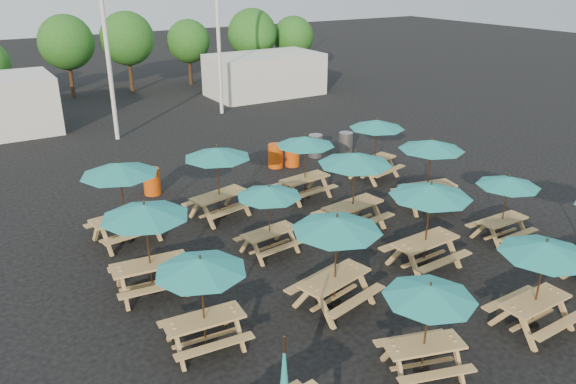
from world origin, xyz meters
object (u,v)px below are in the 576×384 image
picnic_unit_2 (145,216)px  picnic_unit_4 (429,297)px  picnic_unit_10 (355,163)px  picnic_unit_5 (337,229)px  picnic_unit_7 (217,157)px  waste_bin_0 (152,181)px  waste_bin_2 (292,155)px  waste_bin_4 (346,143)px  waste_bin_3 (315,146)px  picnic_unit_8 (545,253)px  picnic_unit_11 (305,144)px  picnic_unit_9 (430,195)px  picnic_unit_6 (269,195)px  picnic_unit_3 (120,173)px  waste_bin_1 (276,156)px  picnic_unit_15 (377,127)px  picnic_unit_1 (201,270)px  picnic_unit_13 (508,185)px  picnic_unit_14 (431,149)px

picnic_unit_2 → picnic_unit_4: picnic_unit_2 is taller
picnic_unit_4 → picnic_unit_10: picnic_unit_10 is taller
picnic_unit_5 → picnic_unit_7: 6.28m
picnic_unit_7 → waste_bin_0: picnic_unit_7 is taller
waste_bin_2 → waste_bin_4: same height
picnic_unit_10 → waste_bin_3: 7.53m
picnic_unit_8 → picnic_unit_11: 9.34m
picnic_unit_9 → waste_bin_2: picnic_unit_9 is taller
waste_bin_0 → waste_bin_4: 8.88m
waste_bin_3 → picnic_unit_7: bearing=-150.1°
picnic_unit_10 → waste_bin_2: picnic_unit_10 is taller
picnic_unit_6 → picnic_unit_3: bearing=132.1°
picnic_unit_6 → waste_bin_1: picnic_unit_6 is taller
picnic_unit_2 → picnic_unit_15: (10.20, 3.47, -0.07)m
picnic_unit_9 → picnic_unit_10: (-0.21, 2.97, 0.08)m
picnic_unit_1 → waste_bin_2: size_ratio=2.25×
picnic_unit_11 → waste_bin_4: picnic_unit_11 is taller
picnic_unit_3 → picnic_unit_6: picnic_unit_3 is taller
picnic_unit_15 → waste_bin_3: size_ratio=2.62×
picnic_unit_6 → waste_bin_3: (6.13, 6.67, -1.32)m
picnic_unit_11 → waste_bin_2: size_ratio=2.35×
picnic_unit_11 → picnic_unit_10: bearing=-99.3°
picnic_unit_5 → picnic_unit_9: (3.27, 0.28, 0.04)m
waste_bin_0 → waste_bin_1: size_ratio=1.00×
picnic_unit_3 → waste_bin_1: size_ratio=2.58×
picnic_unit_1 → picnic_unit_11: size_ratio=0.96×
waste_bin_3 → picnic_unit_4: bearing=-115.3°
waste_bin_1 → waste_bin_4: bearing=-1.8°
picnic_unit_1 → picnic_unit_3: size_ratio=0.87×
picnic_unit_8 → picnic_unit_15: 10.13m
picnic_unit_13 → picnic_unit_15: size_ratio=0.80×
picnic_unit_10 → picnic_unit_2: bearing=174.9°
picnic_unit_9 → waste_bin_3: size_ratio=2.52×
picnic_unit_9 → picnic_unit_2: bearing=155.8°
picnic_unit_9 → waste_bin_2: 9.35m
picnic_unit_1 → picnic_unit_11: 8.89m
picnic_unit_3 → waste_bin_3: bearing=14.2°
picnic_unit_3 → picnic_unit_10: 6.98m
picnic_unit_7 → waste_bin_2: 5.91m
picnic_unit_1 → picnic_unit_6: size_ratio=1.06×
picnic_unit_13 → picnic_unit_15: bearing=88.2°
picnic_unit_9 → picnic_unit_11: size_ratio=1.07×
waste_bin_1 → picnic_unit_4: bearing=-107.1°
picnic_unit_7 → waste_bin_4: (7.63, 3.21, -1.61)m
picnic_unit_1 → picnic_unit_10: picnic_unit_10 is taller
picnic_unit_1 → waste_bin_1: size_ratio=2.25×
picnic_unit_14 → picnic_unit_15: 3.21m
picnic_unit_3 → picnic_unit_7: picnic_unit_3 is taller
picnic_unit_10 → picnic_unit_14: 3.23m
picnic_unit_8 → waste_bin_3: picnic_unit_8 is taller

